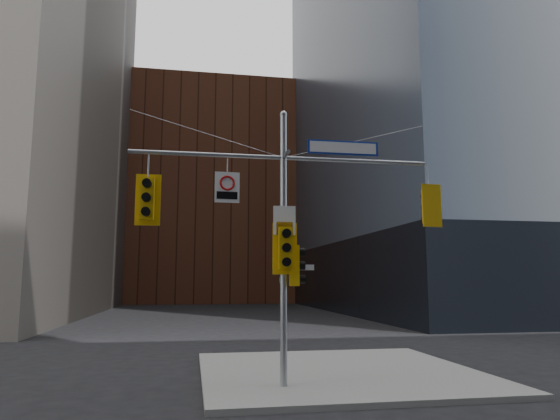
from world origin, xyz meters
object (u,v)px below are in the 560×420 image
object	(u,v)px
traffic_light_west_arm	(147,199)
traffic_light_pole_side	(296,266)
traffic_light_east_arm	(429,206)
traffic_light_pole_front	(286,248)
street_sign_blade	(343,148)
signal_assembly	(284,217)
regulatory_sign_arm	(227,186)

from	to	relation	value
traffic_light_west_arm	traffic_light_pole_side	xyz separation A→B (m)	(3.81, -0.01, -1.65)
traffic_light_east_arm	traffic_light_pole_front	bearing A→B (deg)	0.34
traffic_light_west_arm	traffic_light_pole_front	bearing A→B (deg)	-3.40
traffic_light_pole_front	traffic_light_west_arm	bearing A→B (deg)	179.42
traffic_light_pole_side	street_sign_blade	bearing A→B (deg)	-85.07
street_sign_blade	signal_assembly	bearing A→B (deg)	-179.74
traffic_light_pole_side	regulatory_sign_arm	distance (m)	2.72
signal_assembly	traffic_light_pole_front	distance (m)	0.88
signal_assembly	traffic_light_pole_front	size ratio (longest dim) A/B	6.04
traffic_light_pole_side	signal_assembly	bearing A→B (deg)	95.50
traffic_light_pole_side	street_sign_blade	size ratio (longest dim) A/B	0.53
traffic_light_east_arm	street_sign_blade	world-z (taller)	street_sign_blade
signal_assembly	traffic_light_pole_front	xyz separation A→B (m)	(0.00, -0.27, -0.84)
traffic_light_pole_front	regulatory_sign_arm	distance (m)	2.20
traffic_light_pole_side	street_sign_blade	distance (m)	3.47
traffic_light_west_arm	street_sign_blade	size ratio (longest dim) A/B	0.66
signal_assembly	regulatory_sign_arm	world-z (taller)	signal_assembly
signal_assembly	traffic_light_pole_front	bearing A→B (deg)	-89.90
traffic_light_east_arm	traffic_light_pole_side	distance (m)	4.12
traffic_light_east_arm	traffic_light_pole_front	xyz separation A→B (m)	(-4.09, -0.27, -1.22)
traffic_light_west_arm	traffic_light_east_arm	size ratio (longest dim) A/B	1.12
signal_assembly	regulatory_sign_arm	size ratio (longest dim) A/B	9.95
traffic_light_west_arm	traffic_light_pole_front	xyz separation A→B (m)	(3.48, -0.28, -1.22)
traffic_light_pole_front	street_sign_blade	bearing A→B (deg)	13.30
signal_assembly	street_sign_blade	xyz separation A→B (m)	(1.65, 0.00, 1.93)
traffic_light_east_arm	street_sign_blade	size ratio (longest dim) A/B	0.59
traffic_light_east_arm	traffic_light_pole_side	xyz separation A→B (m)	(-3.77, 0.00, -1.65)
traffic_light_pole_side	traffic_light_pole_front	world-z (taller)	traffic_light_pole_front
regulatory_sign_arm	traffic_light_east_arm	bearing A→B (deg)	-3.19
signal_assembly	traffic_light_east_arm	xyz separation A→B (m)	(4.09, 0.00, 0.38)
traffic_light_pole_front	traffic_light_pole_side	bearing A→B (deg)	43.85
traffic_light_pole_side	regulatory_sign_arm	world-z (taller)	regulatory_sign_arm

